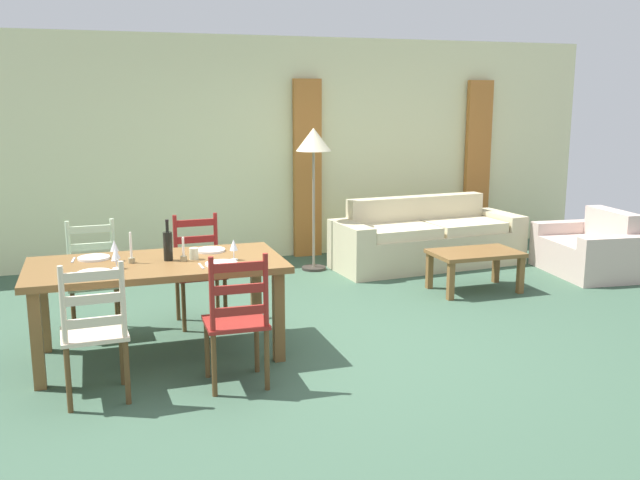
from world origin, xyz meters
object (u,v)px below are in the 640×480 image
at_px(dining_chair_near_left, 94,332).
at_px(wine_glass_far_left, 114,247).
at_px(wine_bottle, 168,245).
at_px(standing_lamp, 314,148).
at_px(dining_chair_far_left, 94,279).
at_px(wine_glass_near_right, 234,246).
at_px(coffee_table, 475,257).
at_px(coffee_cup_primary, 194,254).
at_px(dining_table, 157,273).
at_px(armchair_upholstered, 592,252).
at_px(couch, 425,241).
at_px(wine_glass_near_left, 116,254).
at_px(dining_chair_near_right, 237,320).
at_px(dining_chair_far_right, 199,270).

xyz_separation_m(dining_chair_near_left, wine_glass_far_left, (0.18, 0.85, 0.38)).
xyz_separation_m(wine_bottle, standing_lamp, (1.89, 2.29, 0.54)).
distance_m(dining_chair_far_left, wine_glass_near_right, 1.39).
bearing_deg(wine_glass_near_right, coffee_table, 20.83).
bearing_deg(wine_bottle, coffee_cup_primary, -8.21).
xyz_separation_m(dining_table, coffee_table, (3.28, 0.91, -0.31)).
distance_m(wine_glass_far_left, standing_lamp, 3.19).
xyz_separation_m(wine_glass_near_right, coffee_cup_primary, (-0.29, 0.12, -0.07)).
height_order(dining_table, armchair_upholstered, dining_table).
height_order(dining_table, standing_lamp, standing_lamp).
relative_size(wine_bottle, couch, 0.14).
bearing_deg(wine_glass_near_left, couch, 31.91).
bearing_deg(wine_glass_far_left, dining_chair_near_right, -50.18).
distance_m(dining_chair_far_right, coffee_table, 2.87).
relative_size(wine_glass_near_left, standing_lamp, 0.10).
height_order(wine_glass_near_right, couch, wine_glass_near_right).
bearing_deg(wine_bottle, wine_glass_far_left, 163.89).
bearing_deg(armchair_upholstered, wine_glass_near_left, -166.26).
bearing_deg(wine_bottle, dining_chair_far_right, 65.56).
xyz_separation_m(dining_chair_far_left, coffee_table, (3.75, 0.19, -0.12)).
bearing_deg(dining_chair_far_left, dining_table, -57.24).
distance_m(dining_chair_near_right, couch, 4.08).
bearing_deg(wine_glass_near_left, dining_chair_far_right, 50.83).
distance_m(dining_chair_near_left, dining_chair_far_left, 1.44).
bearing_deg(dining_chair_near_left, wine_glass_far_left, 78.38).
bearing_deg(wine_glass_near_left, dining_chair_near_left, -106.71).
bearing_deg(wine_glass_far_left, dining_chair_near_left, -101.62).
bearing_deg(couch, coffee_table, -91.90).
distance_m(wine_bottle, armchair_upholstered, 5.02).
distance_m(dining_table, dining_chair_near_right, 0.91).
relative_size(dining_chair_near_right, coffee_cup_primary, 10.67).
bearing_deg(wine_glass_far_left, standing_lamp, 43.68).
relative_size(wine_glass_far_left, standing_lamp, 0.10).
bearing_deg(wine_glass_far_left, dining_table, -24.54).
bearing_deg(dining_table, standing_lamp, 49.38).
bearing_deg(standing_lamp, wine_glass_far_left, -136.32).
distance_m(dining_chair_near_left, wine_glass_near_right, 1.26).
bearing_deg(dining_chair_near_right, couch, 45.21).
relative_size(dining_chair_near_left, wine_bottle, 3.04).
height_order(wine_glass_near_right, armchair_upholstered, wine_glass_near_right).
bearing_deg(wine_glass_near_right, standing_lamp, 59.92).
bearing_deg(armchair_upholstered, wine_glass_near_right, -163.75).
xyz_separation_m(dining_chair_near_left, wine_glass_near_left, (0.18, 0.59, 0.38)).
distance_m(dining_chair_far_right, wine_bottle, 0.89).
relative_size(dining_chair_near_right, coffee_table, 1.07).
height_order(wine_glass_near_left, wine_glass_far_left, same).
bearing_deg(wine_glass_near_left, standing_lamp, 46.99).
xyz_separation_m(wine_glass_near_left, armchair_upholstered, (5.24, 1.28, -0.61)).
xyz_separation_m(dining_table, standing_lamp, (1.98, 2.31, 0.75)).
bearing_deg(wine_glass_far_left, dining_chair_far_left, 105.97).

